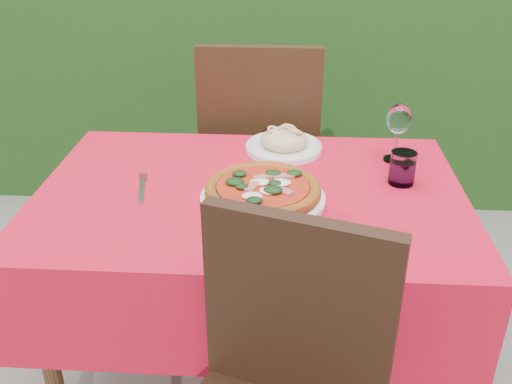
# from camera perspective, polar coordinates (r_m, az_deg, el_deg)

# --- Properties ---
(ground) EXTENTS (60.00, 60.00, 0.00)m
(ground) POSITION_cam_1_polar(r_m,az_deg,el_deg) (2.14, -0.47, -17.88)
(ground) COLOR slate
(ground) RESTS_ON ground
(hedge) EXTENTS (3.20, 0.55, 1.78)m
(hedge) POSITION_cam_1_polar(r_m,az_deg,el_deg) (3.10, 1.56, 16.38)
(hedge) COLOR black
(hedge) RESTS_ON ground
(dining_table) EXTENTS (1.26, 0.86, 0.75)m
(dining_table) POSITION_cam_1_polar(r_m,az_deg,el_deg) (1.76, -0.55, -4.16)
(dining_table) COLOR #4D3218
(dining_table) RESTS_ON ground
(chair_far) EXTENTS (0.47, 0.47, 1.04)m
(chair_far) POSITION_cam_1_polar(r_m,az_deg,el_deg) (2.36, 0.45, 4.51)
(chair_far) COLOR black
(chair_far) RESTS_ON ground
(pizza_plate) EXTENTS (0.35, 0.35, 0.07)m
(pizza_plate) POSITION_cam_1_polar(r_m,az_deg,el_deg) (1.61, 0.69, -0.02)
(pizza_plate) COLOR white
(pizza_plate) RESTS_ON dining_table
(pasta_plate) EXTENTS (0.26, 0.26, 0.07)m
(pasta_plate) POSITION_cam_1_polar(r_m,az_deg,el_deg) (1.94, 2.80, 4.91)
(pasta_plate) COLOR silver
(pasta_plate) RESTS_ON dining_table
(water_glass) EXTENTS (0.08, 0.08, 0.10)m
(water_glass) POSITION_cam_1_polar(r_m,az_deg,el_deg) (1.76, 14.41, 2.19)
(water_glass) COLOR silver
(water_glass) RESTS_ON dining_table
(wine_glass) EXTENTS (0.08, 0.08, 0.19)m
(wine_glass) POSITION_cam_1_polar(r_m,az_deg,el_deg) (1.88, 14.09, 6.88)
(wine_glass) COLOR white
(wine_glass) RESTS_ON dining_table
(fork) EXTENTS (0.07, 0.21, 0.01)m
(fork) POSITION_cam_1_polar(r_m,az_deg,el_deg) (1.71, -11.37, 0.13)
(fork) COLOR #B0B0B7
(fork) RESTS_ON dining_table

